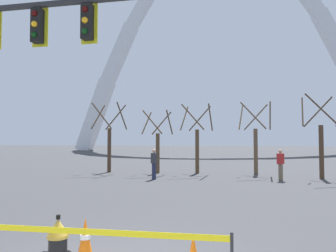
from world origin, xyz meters
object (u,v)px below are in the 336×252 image
at_px(pedestrian_walking_left, 154,164).
at_px(pedestrian_standing_center, 281,165).
at_px(traffic_cone_mid_sidewalk, 85,240).
at_px(fire_hydrant, 58,252).
at_px(monument_arch, 220,51).

bearing_deg(pedestrian_walking_left, pedestrian_standing_center, 6.34).
bearing_deg(pedestrian_standing_center, traffic_cone_mid_sidewalk, -112.40).
bearing_deg(pedestrian_walking_left, traffic_cone_mid_sidewalk, -82.37).
xyz_separation_m(fire_hydrant, monument_arch, (0.70, 58.50, 19.25)).
xyz_separation_m(traffic_cone_mid_sidewalk, monument_arch, (0.72, 57.59, 19.36)).
height_order(fire_hydrant, traffic_cone_mid_sidewalk, fire_hydrant).
xyz_separation_m(fire_hydrant, pedestrian_walking_left, (-1.53, 12.21, 0.35)).
relative_size(fire_hydrant, pedestrian_standing_center, 0.62).
relative_size(fire_hydrant, pedestrian_walking_left, 0.62).
relative_size(monument_arch, pedestrian_standing_center, 37.63).
bearing_deg(monument_arch, fire_hydrant, -90.68).
xyz_separation_m(monument_arch, pedestrian_standing_center, (4.24, -45.57, -18.90)).
bearing_deg(pedestrian_standing_center, pedestrian_walking_left, -173.66).
bearing_deg(pedestrian_standing_center, monument_arch, 95.31).
height_order(traffic_cone_mid_sidewalk, monument_arch, monument_arch).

